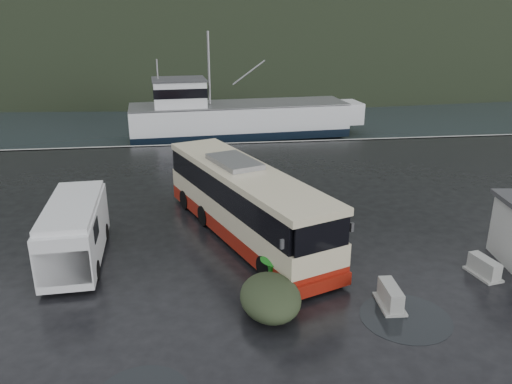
{
  "coord_description": "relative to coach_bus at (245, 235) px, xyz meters",
  "views": [
    {
      "loc": [
        -2.0,
        -17.0,
        9.28
      ],
      "look_at": [
        0.69,
        4.08,
        1.7
      ],
      "focal_mm": 35.0,
      "sensor_mm": 36.0,
      "label": 1
    }
  ],
  "objects": [
    {
      "name": "ground",
      "position": [
        -0.07,
        -3.15,
        0.0
      ],
      "size": [
        160.0,
        160.0,
        0.0
      ],
      "primitive_type": "plane",
      "color": "black",
      "rests_on": "ground"
    },
    {
      "name": "harbor_water",
      "position": [
        -0.07,
        106.85,
        0.0
      ],
      "size": [
        300.0,
        180.0,
        0.02
      ],
      "primitive_type": "cube",
      "color": "black",
      "rests_on": "ground"
    },
    {
      "name": "quay_edge",
      "position": [
        -0.07,
        16.85,
        0.0
      ],
      "size": [
        160.0,
        0.6,
        1.5
      ],
      "primitive_type": "cube",
      "color": "#999993",
      "rests_on": "ground"
    },
    {
      "name": "headland",
      "position": [
        9.93,
        246.85,
        0.0
      ],
      "size": [
        780.0,
        540.0,
        570.0
      ],
      "primitive_type": "ellipsoid",
      "color": "black",
      "rests_on": "ground"
    },
    {
      "name": "coach_bus",
      "position": [
        0.0,
        0.0,
        0.0
      ],
      "size": [
        7.0,
        12.02,
        3.32
      ],
      "primitive_type": null,
      "rotation": [
        0.0,
        0.0,
        0.37
      ],
      "color": "beige",
      "rests_on": "ground"
    },
    {
      "name": "white_van",
      "position": [
        -6.86,
        -1.47,
        0.0
      ],
      "size": [
        2.36,
        6.01,
        2.47
      ],
      "primitive_type": null,
      "rotation": [
        0.0,
        0.0,
        0.06
      ],
      "color": "silver",
      "rests_on": "ground"
    },
    {
      "name": "waste_bin_left",
      "position": [
        1.31,
        -4.08,
        0.0
      ],
      "size": [
        1.34,
        1.34,
        1.45
      ],
      "primitive_type": null,
      "rotation": [
        0.0,
        0.0,
        0.36
      ],
      "color": "#136E14",
      "rests_on": "ground"
    },
    {
      "name": "waste_bin_right",
      "position": [
        0.78,
        -4.16,
        0.0
      ],
      "size": [
        1.13,
        1.13,
        1.34
      ],
      "primitive_type": null,
      "rotation": [
        0.0,
        0.0,
        0.2
      ],
      "color": "#136E14",
      "rests_on": "ground"
    },
    {
      "name": "dome_tent",
      "position": [
        0.2,
        -6.1,
        0.0
      ],
      "size": [
        2.02,
        2.82,
        1.1
      ],
      "primitive_type": null,
      "rotation": [
        0.0,
        0.0,
        -0.01
      ],
      "color": "#2B3620",
      "rests_on": "ground"
    },
    {
      "name": "jersey_barrier_a",
      "position": [
        4.26,
        -6.25,
        0.0
      ],
      "size": [
        0.82,
        1.53,
        0.75
      ],
      "primitive_type": null,
      "rotation": [
        0.0,
        0.0,
        -0.05
      ],
      "color": "#999993",
      "rests_on": "ground"
    },
    {
      "name": "jersey_barrier_b",
      "position": [
        8.53,
        -4.71,
        0.0
      ],
      "size": [
        0.96,
        1.53,
        0.71
      ],
      "primitive_type": null,
      "rotation": [
        0.0,
        0.0,
        0.19
      ],
      "color": "#999993",
      "rests_on": "ground"
    },
    {
      "name": "fishing_trawler",
      "position": [
        2.14,
        24.72,
        0.0
      ],
      "size": [
        23.37,
        6.95,
        9.21
      ],
      "primitive_type": null,
      "rotation": [
        0.0,
        0.0,
        0.08
      ],
      "color": "silver",
      "rests_on": "ground"
    },
    {
      "name": "puddles",
      "position": [
        1.07,
        -8.09,
        0.0
      ],
      "size": [
        10.9,
        5.3,
        0.01
      ],
      "color": "black",
      "rests_on": "ground"
    }
  ]
}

